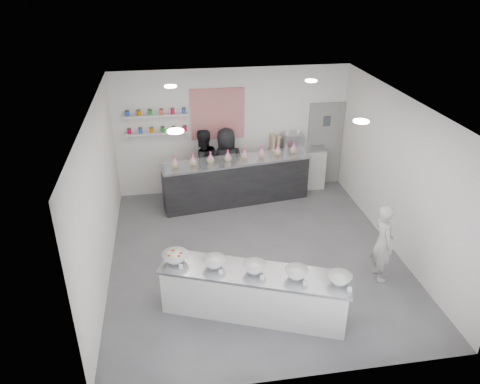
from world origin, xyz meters
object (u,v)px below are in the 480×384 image
object	(u,v)px
espresso_ledge	(296,169)
espresso_machine	(292,142)
staff_left	(203,165)
staff_right	(227,164)
back_bar	(236,181)
woman_prep	(383,243)
prep_counter	(254,293)

from	to	relation	value
espresso_ledge	espresso_machine	world-z (taller)	espresso_machine
espresso_machine	espresso_ledge	bearing A→B (deg)	0.00
espresso_machine	staff_left	size ratio (longest dim) A/B	0.29
staff_left	staff_right	bearing A→B (deg)	152.17
back_bar	woman_prep	xyz separation A→B (m)	(2.10, -3.28, 0.20)
espresso_ledge	staff_right	bearing A→B (deg)	-171.40
espresso_ledge	woman_prep	size ratio (longest dim) A/B	0.96
prep_counter	staff_right	distance (m)	4.14
woman_prep	staff_right	world-z (taller)	staff_right
espresso_ledge	espresso_machine	bearing A→B (deg)	180.00
staff_left	staff_right	size ratio (longest dim) A/B	0.99
espresso_ledge	staff_left	distance (m)	2.35
staff_right	prep_counter	bearing A→B (deg)	82.88
prep_counter	staff_left	world-z (taller)	staff_left
espresso_machine	staff_right	world-z (taller)	staff_right
espresso_machine	staff_left	bearing A→B (deg)	-175.30
woman_prep	staff_left	distance (m)	4.60
espresso_ledge	staff_right	size ratio (longest dim) A/B	0.80
back_bar	prep_counter	bearing A→B (deg)	-102.77
staff_left	back_bar	bearing A→B (deg)	136.74
back_bar	woman_prep	bearing A→B (deg)	-65.56
staff_right	espresso_ledge	bearing A→B (deg)	-176.88
prep_counter	espresso_machine	xyz separation A→B (m)	(1.75, 4.38, 0.82)
espresso_ledge	staff_left	size ratio (longest dim) A/B	0.81
prep_counter	staff_right	xyz separation A→B (m)	(0.12, 4.12, 0.46)
espresso_machine	back_bar	bearing A→B (deg)	-160.30
prep_counter	back_bar	size ratio (longest dim) A/B	0.88
woman_prep	espresso_ledge	bearing A→B (deg)	9.86
back_bar	staff_right	bearing A→B (deg)	119.26
woman_prep	staff_right	bearing A→B (deg)	34.97
back_bar	espresso_machine	world-z (taller)	espresso_machine
espresso_ledge	woman_prep	bearing A→B (deg)	-82.12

